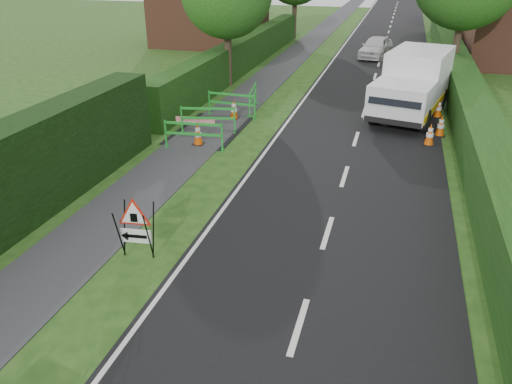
{
  "coord_description": "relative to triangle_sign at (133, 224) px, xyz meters",
  "views": [
    {
      "loc": [
        3.7,
        -6.07,
        6.19
      ],
      "look_at": [
        0.84,
        3.97,
        1.14
      ],
      "focal_mm": 35.0,
      "sensor_mm": 36.0,
      "label": 1
    }
  ],
  "objects": [
    {
      "name": "ground",
      "position": [
        1.45,
        -2.27,
        -0.86
      ],
      "size": [
        120.0,
        120.0,
        0.0
      ],
      "primitive_type": "plane",
      "color": "#1F4313",
      "rests_on": "ground"
    },
    {
      "name": "road_surface",
      "position": [
        3.95,
        32.73,
        -0.86
      ],
      "size": [
        6.0,
        90.0,
        0.02
      ],
      "primitive_type": "cube",
      "color": "black",
      "rests_on": "ground"
    },
    {
      "name": "footpath",
      "position": [
        -1.55,
        32.73,
        -0.86
      ],
      "size": [
        2.0,
        90.0,
        0.02
      ],
      "primitive_type": "cube",
      "color": "#2D2D30",
      "rests_on": "ground"
    },
    {
      "name": "hedge_west_far",
      "position": [
        -3.55,
        19.73,
        -0.86
      ],
      "size": [
        1.0,
        24.0,
        1.8
      ],
      "primitive_type": "cube",
      "color": "#14380F",
      "rests_on": "ground"
    },
    {
      "name": "hedge_east",
      "position": [
        7.95,
        13.73,
        -0.86
      ],
      "size": [
        1.2,
        50.0,
        1.5
      ],
      "primitive_type": "cube",
      "color": "#14380F",
      "rests_on": "ground"
    },
    {
      "name": "house_west",
      "position": [
        -8.55,
        27.73,
        2.03
      ],
      "size": [
        7.5,
        7.4,
        7.88
      ],
      "color": "brown",
      "rests_on": "ground"
    },
    {
      "name": "triangle_sign",
      "position": [
        0.0,
        0.0,
        0.0
      ],
      "size": [
        0.95,
        0.95,
        1.24
      ],
      "rotation": [
        0.0,
        0.0,
        0.13
      ],
      "color": "black",
      "rests_on": "ground"
    },
    {
      "name": "works_van",
      "position": [
        5.8,
        12.93,
        0.49
      ],
      "size": [
        3.33,
        5.94,
        2.56
      ],
      "rotation": [
        0.0,
        0.0,
        -0.22
      ],
      "color": "silver",
      "rests_on": "ground"
    },
    {
      "name": "traffic_cone_0",
      "position": [
        6.48,
        9.33,
        -0.47
      ],
      "size": [
        0.38,
        0.38,
        0.79
      ],
      "color": "black",
      "rests_on": "ground"
    },
    {
      "name": "traffic_cone_1",
      "position": [
        6.9,
        10.47,
        -0.47
      ],
      "size": [
        0.38,
        0.38,
        0.79
      ],
      "color": "black",
      "rests_on": "ground"
    },
    {
      "name": "traffic_cone_2",
      "position": [
        6.92,
        12.88,
        -0.47
      ],
      "size": [
        0.38,
        0.38,
        0.79
      ],
      "color": "black",
      "rests_on": "ground"
    },
    {
      "name": "traffic_cone_3",
      "position": [
        -1.38,
        7.14,
        -0.47
      ],
      "size": [
        0.38,
        0.38,
        0.79
      ],
      "color": "black",
      "rests_on": "ground"
    },
    {
      "name": "traffic_cone_4",
      "position": [
        -1.11,
        10.38,
        -0.47
      ],
      "size": [
        0.38,
        0.38,
        0.79
      ],
      "color": "black",
      "rests_on": "ground"
    },
    {
      "name": "ped_barrier_0",
      "position": [
        -1.34,
        6.67,
        -0.23
      ],
      "size": [
        2.09,
        0.56,
        1.0
      ],
      "rotation": [
        0.0,
        0.0,
        0.11
      ],
      "color": "#1B9527",
      "rests_on": "ground"
    },
    {
      "name": "ped_barrier_1",
      "position": [
        -1.52,
        8.51,
        -0.23
      ],
      "size": [
        2.09,
        0.8,
        1.0
      ],
      "rotation": [
        0.0,
        0.0,
        0.22
      ],
      "color": "#1B9527",
      "rests_on": "ground"
    },
    {
      "name": "ped_barrier_2",
      "position": [
        -1.3,
        10.68,
        -0.23
      ],
      "size": [
        2.07,
        0.44,
        1.0
      ],
      "rotation": [
        0.0,
        0.0,
        -0.04
      ],
      "color": "#1B9527",
      "rests_on": "ground"
    },
    {
      "name": "ped_barrier_3",
      "position": [
        -0.7,
        11.71,
        -0.23
      ],
      "size": [
        0.66,
        2.09,
        1.0
      ],
      "rotation": [
        0.0,
        0.0,
        1.72
      ],
      "color": "#1B9527",
      "rests_on": "ground"
    },
    {
      "name": "redwhite_plank",
      "position": [
        -2.02,
        8.46,
        -0.86
      ],
      "size": [
        1.49,
        0.27,
        0.25
      ],
      "primitive_type": "cube",
      "rotation": [
        0.0,
        0.0,
        0.16
      ],
      "color": "red",
      "rests_on": "ground"
    },
    {
      "name": "hatchback_car",
      "position": [
        3.57,
        25.31,
        -0.2
      ],
      "size": [
        2.23,
        4.11,
        1.33
      ],
      "primitive_type": "imported",
      "rotation": [
        0.0,
        0.0,
        -0.18
      ],
      "color": "silver",
      "rests_on": "ground"
    }
  ]
}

